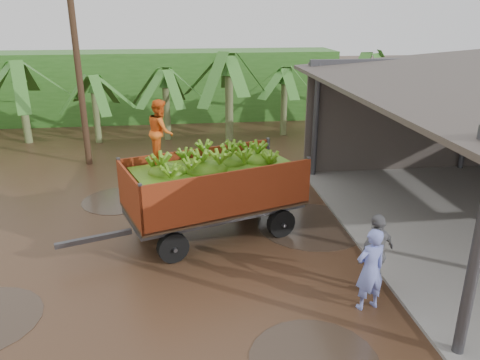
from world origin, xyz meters
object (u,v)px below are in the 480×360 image
at_px(man_grey, 376,253).
at_px(utility_pole, 76,51).
at_px(banana_trailer, 213,186).
at_px(man_blue, 370,269).

height_order(man_grey, utility_pole, utility_pole).
height_order(banana_trailer, man_blue, banana_trailer).
distance_m(man_grey, utility_pole, 12.83).
distance_m(banana_trailer, utility_pole, 8.47).
bearing_deg(banana_trailer, man_blue, -72.02).
bearing_deg(man_grey, utility_pole, -81.24).
bearing_deg(banana_trailer, utility_pole, 104.39).
xyz_separation_m(man_blue, utility_pole, (-7.24, 10.35, 3.40)).
relative_size(man_grey, utility_pole, 0.21).
relative_size(banana_trailer, utility_pole, 0.75).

